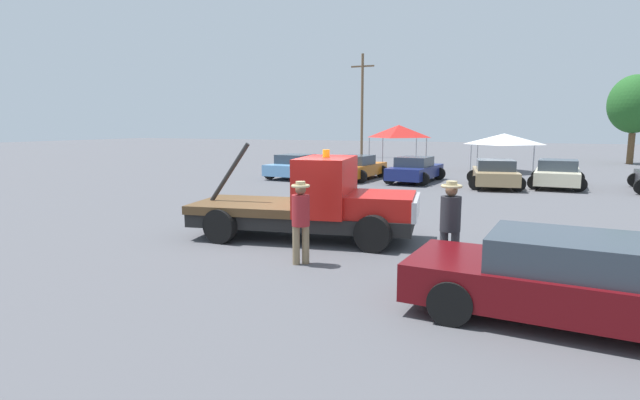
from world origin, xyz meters
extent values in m
plane|color=#545459|center=(0.00, 0.00, 0.00)|extent=(160.00, 160.00, 0.00)
cube|color=black|center=(0.00, 0.00, 0.53)|extent=(6.04, 3.00, 0.35)
cube|color=red|center=(2.05, 0.36, 0.98)|extent=(1.92, 2.16, 0.55)
cube|color=silver|center=(2.89, 0.51, 0.95)|extent=(0.47, 2.01, 0.50)
cube|color=red|center=(0.63, 0.11, 1.43)|extent=(1.64, 2.43, 1.45)
cube|color=brown|center=(-1.42, -0.25, 0.81)|extent=(3.23, 2.71, 0.22)
cylinder|color=black|center=(-2.01, -0.36, 1.70)|extent=(1.19, 0.33, 1.63)
cylinder|color=orange|center=(0.63, 0.11, 2.25)|extent=(0.18, 0.18, 0.20)
cylinder|color=black|center=(1.78, 1.40, 0.44)|extent=(0.88, 0.26, 0.88)
cylinder|color=black|center=(2.15, -0.70, 0.44)|extent=(0.88, 0.26, 0.88)
cylinder|color=black|center=(-2.03, 0.72, 0.44)|extent=(0.88, 0.26, 0.88)
cylinder|color=black|center=(-1.66, -1.38, 0.44)|extent=(0.88, 0.26, 0.88)
cube|color=#5B0A0F|center=(6.34, -3.57, 0.54)|extent=(5.25, 2.31, 0.60)
cube|color=#333D47|center=(6.08, -3.55, 1.09)|extent=(2.27, 1.87, 0.50)
cylinder|color=black|center=(4.66, -2.52, 0.34)|extent=(0.68, 0.22, 0.68)
cylinder|color=black|center=(4.53, -4.38, 0.34)|extent=(0.68, 0.22, 0.68)
cylinder|color=#38383D|center=(3.97, -1.75, 0.44)|extent=(0.17, 0.17, 0.88)
cylinder|color=#38383D|center=(4.20, -1.75, 0.44)|extent=(0.17, 0.17, 0.88)
cylinder|color=#28282D|center=(4.09, -1.75, 1.23)|extent=(0.40, 0.40, 0.70)
sphere|color=brown|center=(4.09, -1.75, 1.70)|extent=(0.24, 0.24, 0.24)
torus|color=tan|center=(4.09, -1.75, 1.78)|extent=(0.42, 0.42, 0.06)
cylinder|color=tan|center=(4.09, -1.75, 1.83)|extent=(0.21, 0.21, 0.11)
cylinder|color=#847051|center=(1.13, -2.21, 0.42)|extent=(0.16, 0.16, 0.84)
cylinder|color=#847051|center=(0.97, -2.35, 0.42)|extent=(0.16, 0.16, 0.84)
cylinder|color=maroon|center=(1.05, -2.28, 1.17)|extent=(0.38, 0.38, 0.66)
sphere|color=brown|center=(1.05, -2.28, 1.62)|extent=(0.23, 0.23, 0.23)
torus|color=tan|center=(1.05, -2.28, 1.70)|extent=(0.40, 0.40, 0.06)
cylinder|color=tan|center=(1.05, -2.28, 1.74)|extent=(0.20, 0.20, 0.10)
cube|color=#669ED1|center=(-6.91, 13.76, 0.54)|extent=(2.25, 4.45, 0.60)
cube|color=#333D47|center=(-6.93, 13.54, 1.09)|extent=(1.83, 1.94, 0.50)
cylinder|color=black|center=(-7.72, 15.29, 0.34)|extent=(0.68, 0.22, 0.68)
cylinder|color=black|center=(-5.89, 15.15, 0.34)|extent=(0.68, 0.22, 0.68)
cylinder|color=black|center=(-7.94, 12.36, 0.34)|extent=(0.68, 0.22, 0.68)
cylinder|color=black|center=(-6.11, 12.22, 0.34)|extent=(0.68, 0.22, 0.68)
cube|color=orange|center=(-3.51, 14.30, 0.54)|extent=(2.08, 4.83, 0.60)
cube|color=#333D47|center=(-3.52, 14.07, 1.09)|extent=(1.71, 2.08, 0.50)
cylinder|color=black|center=(-4.29, 15.96, 0.34)|extent=(0.68, 0.22, 0.68)
cylinder|color=black|center=(-2.56, 15.87, 0.34)|extent=(0.68, 0.22, 0.68)
cylinder|color=black|center=(-4.46, 12.74, 0.34)|extent=(0.68, 0.22, 0.68)
cylinder|color=black|center=(-2.73, 12.65, 0.34)|extent=(0.68, 0.22, 0.68)
cube|color=navy|center=(-0.27, 14.33, 0.54)|extent=(2.14, 4.73, 0.60)
cube|color=#333D47|center=(-0.29, 14.10, 1.09)|extent=(1.73, 2.05, 0.50)
cylinder|color=black|center=(-1.01, 15.96, 0.34)|extent=(0.68, 0.22, 0.68)
cylinder|color=black|center=(0.70, 15.83, 0.34)|extent=(0.68, 0.22, 0.68)
cylinder|color=black|center=(-1.24, 12.83, 0.34)|extent=(0.68, 0.22, 0.68)
cylinder|color=black|center=(0.46, 12.70, 0.34)|extent=(0.68, 0.22, 0.68)
cube|color=tan|center=(3.74, 13.71, 0.54)|extent=(2.56, 4.65, 0.60)
cube|color=#333D47|center=(3.77, 13.49, 1.09)|extent=(1.94, 2.09, 0.50)
cylinder|color=black|center=(2.61, 15.05, 0.34)|extent=(0.68, 0.22, 0.68)
cylinder|color=black|center=(4.40, 15.33, 0.34)|extent=(0.68, 0.22, 0.68)
cylinder|color=black|center=(3.07, 12.09, 0.34)|extent=(0.68, 0.22, 0.68)
cylinder|color=black|center=(4.86, 12.37, 0.34)|extent=(0.68, 0.22, 0.68)
cube|color=beige|center=(6.52, 14.91, 0.54)|extent=(2.10, 4.62, 0.60)
cube|color=#333D47|center=(6.51, 14.68, 1.09)|extent=(1.77, 1.98, 0.50)
cylinder|color=black|center=(5.66, 16.49, 0.34)|extent=(0.68, 0.22, 0.68)
cylinder|color=black|center=(7.49, 16.42, 0.34)|extent=(0.68, 0.22, 0.68)
cylinder|color=black|center=(5.54, 13.40, 0.34)|extent=(0.68, 0.22, 0.68)
cylinder|color=black|center=(7.37, 13.33, 0.34)|extent=(0.68, 0.22, 0.68)
cylinder|color=black|center=(10.00, 16.39, 0.34)|extent=(0.68, 0.22, 0.68)
cylinder|color=#9E9EA3|center=(-4.58, 19.70, 1.08)|extent=(0.07, 0.07, 2.15)
cylinder|color=#9E9EA3|center=(-1.47, 19.70, 1.08)|extent=(0.07, 0.07, 2.15)
cylinder|color=#9E9EA3|center=(-4.58, 22.81, 1.08)|extent=(0.07, 0.07, 2.15)
cylinder|color=#9E9EA3|center=(-1.47, 22.81, 1.08)|extent=(0.07, 0.07, 2.15)
pyramid|color=red|center=(-3.03, 21.26, 2.57)|extent=(3.11, 3.11, 0.84)
cylinder|color=#9E9EA3|center=(1.80, 20.31, 0.88)|extent=(0.07, 0.07, 1.76)
cylinder|color=#9E9EA3|center=(5.36, 20.31, 0.88)|extent=(0.07, 0.07, 1.76)
cylinder|color=#9E9EA3|center=(1.80, 23.87, 0.88)|extent=(0.07, 0.07, 1.76)
cylinder|color=#9E9EA3|center=(5.36, 23.87, 0.88)|extent=(0.07, 0.07, 1.76)
pyramid|color=white|center=(3.58, 22.09, 2.11)|extent=(3.56, 3.56, 0.69)
cylinder|color=brown|center=(12.11, 33.12, 1.18)|extent=(0.47, 0.47, 2.37)
ellipsoid|color=#235B23|center=(12.11, 33.12, 4.56)|extent=(3.79, 3.79, 4.39)
cylinder|color=brown|center=(-9.62, 32.93, 4.72)|extent=(0.24, 0.24, 9.45)
cube|color=brown|center=(-9.62, 32.93, 8.31)|extent=(2.20, 0.14, 0.14)
camera|label=1|loc=(5.60, -11.68, 2.96)|focal=28.00mm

